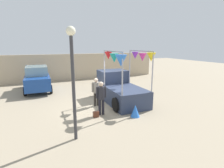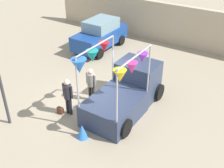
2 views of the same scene
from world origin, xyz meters
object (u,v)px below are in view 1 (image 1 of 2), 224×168
at_px(person_customer, 101,95).
at_px(street_lamp, 73,69).
at_px(person_vendor, 96,89).
at_px(handbag, 96,114).
at_px(parked_car, 37,79).
at_px(vendor_truck, 119,87).
at_px(folded_kite_bundle_azure, 135,111).

height_order(person_customer, street_lamp, street_lamp).
height_order(person_vendor, handbag, person_vendor).
bearing_deg(parked_car, handbag, -69.18).
bearing_deg(vendor_truck, handbag, -137.25).
bearing_deg(person_customer, vendor_truck, 44.80).
bearing_deg(vendor_truck, person_vendor, -165.52).
xyz_separation_m(parked_car, person_vendor, (3.07, -5.09, 0.04)).
relative_size(vendor_truck, street_lamp, 1.01).
xyz_separation_m(person_customer, handbag, (-0.35, -0.20, -0.88)).
xyz_separation_m(handbag, street_lamp, (-1.32, -1.65, 2.49)).
distance_m(handbag, folded_kite_bundle_azure, 1.92).
bearing_deg(vendor_truck, folded_kite_bundle_azure, -97.86).
bearing_deg(street_lamp, folded_kite_bundle_azure, 16.83).
relative_size(parked_car, person_customer, 2.36).
relative_size(vendor_truck, folded_kite_bundle_azure, 6.84).
xyz_separation_m(vendor_truck, person_customer, (-1.80, -1.79, 0.15)).
bearing_deg(vendor_truck, person_customer, -135.20).
bearing_deg(folded_kite_bundle_azure, street_lamp, -163.17).
height_order(person_vendor, folded_kite_bundle_azure, person_vendor).
bearing_deg(street_lamp, parked_car, 98.28).
bearing_deg(person_vendor, street_lamp, -120.01).
relative_size(person_vendor, folded_kite_bundle_azure, 2.71).
bearing_deg(handbag, parked_car, 110.82).
bearing_deg(person_customer, parked_car, 114.04).
relative_size(handbag, street_lamp, 0.07).
height_order(vendor_truck, street_lamp, street_lamp).
bearing_deg(parked_car, person_vendor, -58.92).
xyz_separation_m(parked_car, folded_kite_bundle_azure, (4.31, -7.37, -0.64)).
distance_m(street_lamp, folded_kite_bundle_azure, 3.99).
bearing_deg(folded_kite_bundle_azure, vendor_truck, 82.14).
height_order(person_customer, handbag, person_customer).
xyz_separation_m(person_customer, folded_kite_bundle_azure, (1.43, -0.91, -0.72)).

